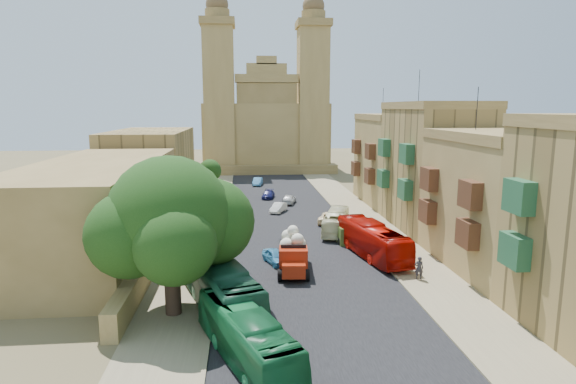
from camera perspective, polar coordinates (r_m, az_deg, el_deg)
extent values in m
plane|color=brown|center=(29.48, 4.88, -16.59)|extent=(260.00, 260.00, 0.00)
cube|color=black|center=(57.66, -0.37, -3.23)|extent=(14.00, 140.00, 0.01)
cube|color=#817454|center=(59.22, 8.84, -2.99)|extent=(5.00, 140.00, 0.01)
cube|color=#817454|center=(57.65, -9.83, -3.38)|extent=(5.00, 140.00, 0.01)
cube|color=#817454|center=(58.65, 6.47, -3.01)|extent=(0.25, 140.00, 0.12)
cube|color=#817454|center=(57.49, -7.35, -3.29)|extent=(0.25, 140.00, 0.12)
cube|color=#225635|center=(32.61, 25.24, -6.31)|extent=(0.90, 2.20, 2.00)
cube|color=#225635|center=(31.88, 25.69, -0.49)|extent=(0.90, 2.20, 2.00)
cube|color=olive|center=(43.13, 23.68, -1.46)|extent=(8.00, 14.00, 10.50)
cube|color=brown|center=(42.46, 24.22, 6.04)|extent=(8.20, 14.00, 0.80)
cylinder|color=black|center=(44.40, 21.50, 9.20)|extent=(0.06, 0.06, 3.60)
cube|color=#4C2A19|center=(37.97, 20.49, -4.66)|extent=(0.90, 2.20, 2.00)
cube|color=#4C2A19|center=(44.96, 16.19, -2.21)|extent=(0.90, 2.20, 2.00)
cube|color=#4C2A19|center=(37.37, 20.77, -0.29)|extent=(0.90, 2.20, 2.00)
cube|color=#4C2A19|center=(44.45, 16.37, 1.50)|extent=(0.90, 2.20, 2.00)
cube|color=olive|center=(55.43, 16.82, 2.63)|extent=(8.00, 14.00, 13.00)
cube|color=brown|center=(55.03, 17.19, 9.77)|extent=(8.20, 14.00, 0.80)
cylinder|color=black|center=(57.32, 15.28, 12.06)|extent=(0.06, 0.06, 3.60)
cube|color=#225635|center=(50.46, 13.71, 0.30)|extent=(0.90, 2.20, 2.00)
cube|color=#225635|center=(57.83, 11.20, 1.60)|extent=(0.90, 2.20, 2.00)
cube|color=#225635|center=(49.99, 13.88, 4.42)|extent=(0.90, 2.20, 2.00)
cube|color=#225635|center=(57.43, 11.32, 5.19)|extent=(0.90, 2.20, 2.00)
cube|color=olive|center=(68.59, 12.42, 3.53)|extent=(8.00, 14.00, 11.50)
cube|color=brown|center=(68.20, 12.62, 8.67)|extent=(8.20, 14.00, 0.80)
cylinder|color=black|center=(70.58, 11.20, 10.54)|extent=(0.06, 0.06, 3.60)
cube|color=#4C2A19|center=(63.78, 9.63, 1.90)|extent=(0.90, 2.20, 2.00)
cube|color=#4C2A19|center=(71.32, 8.02, 2.78)|extent=(0.90, 2.20, 2.00)
cube|color=#4C2A19|center=(63.42, 9.71, 4.78)|extent=(0.90, 2.20, 2.00)
cube|color=#4C2A19|center=(70.99, 8.08, 5.36)|extent=(0.90, 2.20, 2.00)
cube|color=olive|center=(48.16, -14.35, -5.11)|extent=(1.00, 40.00, 1.80)
cube|color=brown|center=(46.73, -21.58, -1.80)|extent=(10.00, 28.00, 8.40)
cube|color=olive|center=(71.63, -15.89, 3.04)|extent=(10.00, 22.00, 10.00)
cube|color=olive|center=(107.22, -2.74, 6.66)|extent=(26.00, 20.00, 14.00)
cube|color=brown|center=(97.33, -2.43, 2.72)|extent=(28.00, 4.00, 1.80)
cube|color=brown|center=(98.30, -2.52, 8.11)|extent=(12.00, 2.00, 16.00)
cube|color=olive|center=(98.42, -2.56, 13.29)|extent=(12.60, 2.40, 1.60)
cube|color=olive|center=(98.53, -2.57, 14.28)|extent=(8.00, 2.00, 2.40)
cube|color=olive|center=(98.68, -2.57, 15.32)|extent=(4.00, 2.00, 1.60)
cube|color=olive|center=(99.55, -8.14, 10.63)|extent=(6.00, 6.00, 29.00)
cube|color=brown|center=(100.89, -8.36, 19.24)|extent=(6.80, 6.80, 1.40)
cylinder|color=brown|center=(101.16, -8.39, 20.13)|extent=(4.80, 4.80, 1.80)
sphere|color=brown|center=(101.50, -8.41, 21.13)|extent=(4.40, 4.40, 4.40)
cube|color=olive|center=(100.47, 2.94, 10.71)|extent=(6.00, 6.00, 29.00)
cube|color=brown|center=(101.79, 3.02, 19.24)|extent=(6.80, 6.80, 1.40)
cylinder|color=brown|center=(102.07, 3.03, 20.13)|extent=(4.80, 4.80, 1.80)
sphere|color=brown|center=(102.40, 3.04, 21.12)|extent=(4.40, 4.40, 4.40)
cylinder|color=#332319|center=(32.30, -13.52, -10.62)|extent=(1.03, 1.03, 3.91)
sphere|color=black|center=(31.04, -13.85, -2.95)|extent=(7.82, 7.82, 7.82)
sphere|color=black|center=(32.11, -9.12, -3.49)|extent=(5.76, 5.76, 5.76)
sphere|color=black|center=(30.78, -18.23, -4.85)|extent=(5.35, 5.35, 5.35)
sphere|color=black|center=(28.84, -13.27, -6.02)|extent=(4.94, 4.94, 4.94)
sphere|color=black|center=(33.25, -15.28, -0.71)|extent=(4.53, 4.53, 4.53)
cylinder|color=#332319|center=(40.18, -12.57, -7.97)|extent=(0.44, 0.44, 1.90)
sphere|color=black|center=(39.64, -12.68, -5.33)|extent=(2.76, 2.76, 2.76)
cylinder|color=#332319|center=(51.65, -10.93, -3.84)|extent=(0.44, 0.44, 2.01)
sphere|color=black|center=(51.21, -11.01, -1.63)|extent=(2.92, 2.92, 2.92)
cylinder|color=#332319|center=(63.28, -9.90, -1.07)|extent=(0.44, 0.44, 2.44)
sphere|color=black|center=(62.87, -9.97, 1.13)|extent=(3.54, 3.54, 3.54)
cylinder|color=#332319|center=(75.07, -9.19, 0.67)|extent=(0.44, 0.44, 2.41)
sphere|color=black|center=(74.72, -9.24, 2.51)|extent=(3.51, 3.51, 3.51)
cube|color=#A5230C|center=(40.39, 0.58, -7.10)|extent=(2.61, 3.95, 0.94)
cube|color=black|center=(40.24, 0.58, -6.39)|extent=(2.67, 4.00, 0.13)
cube|color=#A5230C|center=(38.07, 0.64, -8.01)|extent=(2.34, 1.96, 1.88)
cube|color=#A5230C|center=(37.02, 0.67, -9.23)|extent=(1.88, 1.40, 1.04)
cube|color=black|center=(37.85, 0.64, -6.96)|extent=(1.99, 0.27, 0.94)
cylinder|color=black|center=(37.48, -0.96, -9.83)|extent=(0.44, 0.97, 0.94)
cylinder|color=black|center=(37.52, 2.28, -9.82)|extent=(0.44, 0.97, 0.94)
cylinder|color=black|center=(41.84, -0.90, -7.70)|extent=(0.44, 0.97, 0.94)
cylinder|color=black|center=(41.87, 1.99, -7.69)|extent=(0.44, 0.97, 0.94)
sphere|color=beige|center=(39.56, -0.17, -6.29)|extent=(1.15, 1.15, 1.15)
sphere|color=beige|center=(39.88, 1.34, -6.16)|extent=(1.15, 1.15, 1.15)
sphere|color=beige|center=(40.77, 0.56, -5.79)|extent=(1.15, 1.15, 1.15)
sphere|color=beige|center=(40.11, -0.02, -5.21)|extent=(1.04, 1.04, 1.04)
sphere|color=beige|center=(39.13, 1.14, -5.68)|extent=(1.04, 1.04, 1.04)
sphere|color=beige|center=(39.79, 0.58, -4.63)|extent=(0.94, 0.94, 0.94)
cube|color=#435A22|center=(48.59, 6.79, -4.77)|extent=(1.86, 4.21, 1.73)
cylinder|color=black|center=(47.19, 6.19, -5.86)|extent=(0.28, 0.69, 0.69)
cylinder|color=black|center=(47.55, 8.13, -5.78)|extent=(0.28, 0.69, 0.69)
cylinder|color=black|center=(49.93, 5.50, -4.95)|extent=(0.28, 0.69, 0.69)
cylinder|color=black|center=(50.28, 7.33, -4.89)|extent=(0.28, 0.69, 0.69)
imported|color=#145F30|center=(26.32, -4.95, -16.66)|extent=(5.78, 10.09, 2.76)
imported|color=#1E553A|center=(32.65, -8.05, -10.87)|extent=(6.22, 11.79, 3.21)
imported|color=#AF0B03|center=(43.75, 9.95, -5.65)|extent=(4.46, 11.04, 3.00)
imported|color=beige|center=(51.53, 5.71, -3.54)|extent=(4.43, 8.64, 2.35)
imported|color=#378CBE|center=(41.46, -1.47, -7.67)|extent=(2.50, 3.81, 1.21)
imported|color=white|center=(61.29, -1.15, -1.87)|extent=(2.57, 3.80, 1.18)
imported|color=#FFE3B1|center=(55.87, 4.96, -3.02)|extent=(3.60, 5.12, 1.30)
imported|color=#111449|center=(70.78, -2.36, -0.30)|extent=(2.27, 4.12, 1.13)
imported|color=#BDBDBD|center=(66.68, 0.12, -0.84)|extent=(2.57, 4.18, 1.33)
imported|color=#4791CD|center=(82.69, -3.62, 1.24)|extent=(1.96, 4.09, 1.29)
imported|color=#2B282F|center=(38.99, 15.26, -8.69)|extent=(0.75, 0.57, 1.85)
imported|color=#2C2D2E|center=(46.48, 11.25, -5.66)|extent=(0.62, 1.00, 1.60)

